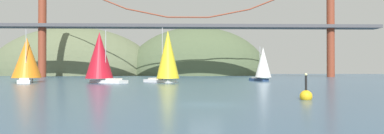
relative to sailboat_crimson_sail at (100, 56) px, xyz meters
name	(u,v)px	position (x,y,z in m)	size (l,w,h in m)	color
ground_plane	(206,105)	(18.89, -42.40, -5.43)	(360.00, 360.00, 0.00)	#385670
headland_center	(197,75)	(23.89, 92.60, -5.43)	(69.26, 44.00, 47.06)	#4C5B3D
headland_left	(74,75)	(-36.11, 92.60, -5.43)	(80.42, 44.00, 46.71)	#5B6647
suspension_bridge	(188,24)	(18.89, 52.60, 13.93)	(142.23, 6.00, 40.40)	brown
sailboat_crimson_sail	(100,56)	(0.00, 0.00, 0.00)	(10.25, 8.62, 10.70)	white
sailboat_white_mainsail	(263,63)	(35.68, 8.19, -1.28)	(4.95, 7.12, 8.19)	navy
sailboat_yellow_sail	(167,56)	(13.84, 0.14, 0.10)	(8.87, 9.11, 11.56)	white
sailboat_orange_sail	(27,59)	(-16.07, 2.63, -0.40)	(7.54, 10.43, 11.13)	white
channel_buoy	(306,96)	(28.18, -38.42, -5.06)	(1.10, 1.10, 2.64)	gold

